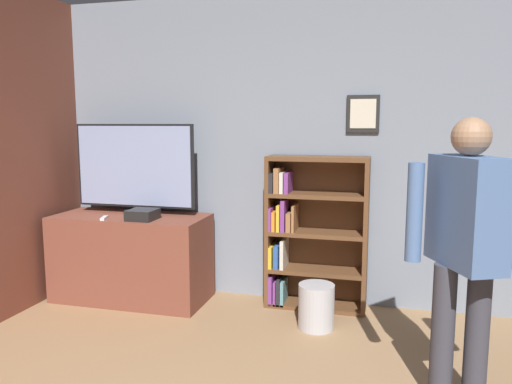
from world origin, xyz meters
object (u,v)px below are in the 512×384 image
at_px(bookshelf, 308,233).
at_px(waste_bin, 316,306).
at_px(television, 135,168).
at_px(game_console, 143,215).
at_px(person, 465,237).

bearing_deg(bookshelf, waste_bin, -72.68).
xyz_separation_m(television, bookshelf, (1.56, 0.12, -0.54)).
bearing_deg(game_console, waste_bin, -3.25).
xyz_separation_m(television, person, (2.63, -1.18, -0.22)).
relative_size(television, waste_bin, 3.22).
height_order(game_console, person, person).
bearing_deg(bookshelf, game_console, -164.67).
height_order(game_console, waste_bin, game_console).
distance_m(game_console, bookshelf, 1.42).
height_order(television, bookshelf, television).
bearing_deg(bookshelf, person, -50.54).
bearing_deg(television, waste_bin, -11.40).
height_order(game_console, bookshelf, bookshelf).
distance_m(television, waste_bin, 2.01).
bearing_deg(game_console, television, 127.49).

